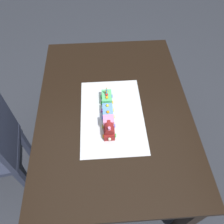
{
  "coord_description": "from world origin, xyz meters",
  "views": [
    {
      "loc": [
        -0.91,
        0.07,
        1.89
      ],
      "look_at": [
        -0.07,
        0.02,
        0.77
      ],
      "focal_mm": 35.39,
      "sensor_mm": 36.0,
      "label": 1
    }
  ],
  "objects_px": {
    "dining_table": "(113,116)",
    "birthday_candle": "(107,91)",
    "cake_car_gondola_sky_blue": "(108,112)",
    "cake_car_tanker_mint_green": "(107,98)",
    "cake_locomotive": "(109,127)"
  },
  "relations": [
    {
      "from": "dining_table",
      "to": "birthday_candle",
      "type": "bearing_deg",
      "value": 41.13
    },
    {
      "from": "cake_car_gondola_sky_blue",
      "to": "cake_car_tanker_mint_green",
      "type": "bearing_deg",
      "value": 0.0
    },
    {
      "from": "cake_locomotive",
      "to": "cake_car_tanker_mint_green",
      "type": "xyz_separation_m",
      "value": [
        0.25,
        0.0,
        -0.02
      ]
    },
    {
      "from": "dining_table",
      "to": "cake_car_gondola_sky_blue",
      "type": "relative_size",
      "value": 14.0
    },
    {
      "from": "birthday_candle",
      "to": "cake_car_gondola_sky_blue",
      "type": "bearing_deg",
      "value": 180.0
    },
    {
      "from": "dining_table",
      "to": "birthday_candle",
      "type": "xyz_separation_m",
      "value": [
        0.05,
        0.04,
        0.21
      ]
    },
    {
      "from": "dining_table",
      "to": "cake_car_tanker_mint_green",
      "type": "relative_size",
      "value": 14.0
    },
    {
      "from": "cake_locomotive",
      "to": "birthday_candle",
      "type": "bearing_deg",
      "value": 0.0
    },
    {
      "from": "cake_car_gondola_sky_blue",
      "to": "cake_car_tanker_mint_green",
      "type": "distance_m",
      "value": 0.12
    },
    {
      "from": "cake_car_gondola_sky_blue",
      "to": "birthday_candle",
      "type": "height_order",
      "value": "birthday_candle"
    },
    {
      "from": "cake_locomotive",
      "to": "birthday_candle",
      "type": "distance_m",
      "value": 0.25
    },
    {
      "from": "dining_table",
      "to": "cake_locomotive",
      "type": "bearing_deg",
      "value": 167.88
    },
    {
      "from": "cake_car_gondola_sky_blue",
      "to": "birthday_candle",
      "type": "bearing_deg",
      "value": -0.0
    },
    {
      "from": "dining_table",
      "to": "cake_locomotive",
      "type": "xyz_separation_m",
      "value": [
        -0.2,
        0.04,
        0.16
      ]
    },
    {
      "from": "birthday_candle",
      "to": "cake_locomotive",
      "type": "bearing_deg",
      "value": -180.0
    }
  ]
}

